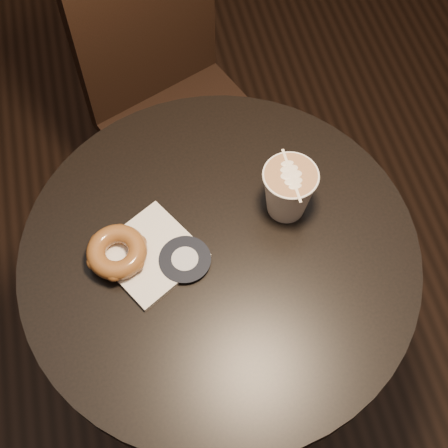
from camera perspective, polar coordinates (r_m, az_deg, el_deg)
The scene contains 5 objects.
cafe_table at distance 1.26m, azimuth -0.35°, elevation -6.51°, with size 0.70×0.70×0.75m.
chair at distance 1.60m, azimuth -5.05°, elevation 12.45°, with size 0.49×0.49×0.94m.
pastry_bag at distance 1.08m, azimuth -6.72°, elevation -2.72°, with size 0.15×0.15×0.01m, color silver.
doughnut at distance 1.07m, azimuth -9.77°, elevation -2.53°, with size 0.10×0.10×0.03m, color brown.
latte_cup at distance 1.09m, azimuth 5.89°, elevation 2.96°, with size 0.10×0.10×0.11m, color white, non-canonical shape.
Camera 1 is at (-0.10, -0.48, 1.72)m, focal length 50.00 mm.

